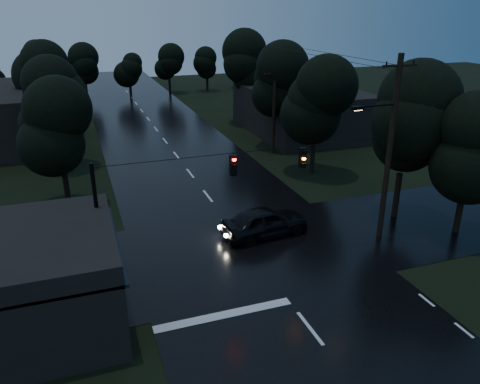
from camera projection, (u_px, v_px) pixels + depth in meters
main_road at (176, 156)px, 40.76m from camera, size 12.00×120.00×0.02m
cross_street at (249, 250)px, 25.00m from camera, size 60.00×9.00×0.02m
building_far_right at (301, 111)px, 47.81m from camera, size 10.00×14.00×4.40m
building_far_left at (7, 116)px, 44.22m from camera, size 10.00×16.00×5.00m
utility_pole_main at (389, 147)px, 24.49m from camera, size 3.50×0.30×10.00m
utility_pole_far at (274, 109)px, 40.16m from camera, size 2.00×0.30×7.50m
anchor_pole_left at (99, 228)px, 20.68m from camera, size 0.18×0.18×6.00m
span_signals at (268, 161)px, 22.35m from camera, size 15.00×0.37×1.12m
tree_corner_near at (407, 121)px, 26.78m from camera, size 4.48×4.48×9.44m
tree_corner_far at (472, 144)px, 25.05m from camera, size 3.92×3.92×8.26m
tree_left_a at (57, 125)px, 29.01m from camera, size 3.92×3.92×8.26m
tree_left_b at (49, 98)px, 35.69m from camera, size 4.20×4.20×8.85m
tree_left_c at (44, 76)px, 44.12m from camera, size 4.48×4.48×9.44m
tree_right_a at (316, 101)px, 34.49m from camera, size 4.20×4.20×8.85m
tree_right_b at (279, 80)px, 41.54m from camera, size 4.48×4.48×9.44m
tree_right_c at (246, 64)px, 50.34m from camera, size 4.76×4.76×10.03m
car at (265, 222)px, 26.28m from camera, size 5.15×2.50×1.69m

